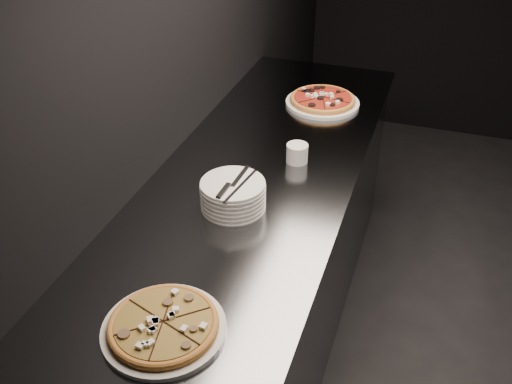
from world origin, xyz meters
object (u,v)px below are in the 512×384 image
(counter, at_px, (254,270))
(cutlery, at_px, (233,185))
(ramekin, at_px, (297,153))
(pizza_mushroom, at_px, (164,326))
(pizza_tomato, at_px, (323,100))
(plate_stack, at_px, (233,195))

(counter, height_order, cutlery, cutlery)
(ramekin, bearing_deg, pizza_mushroom, -95.82)
(pizza_mushroom, height_order, pizza_tomato, pizza_tomato)
(pizza_mushroom, distance_m, cutlery, 0.58)
(ramekin, bearing_deg, plate_stack, -109.04)
(plate_stack, xyz_separation_m, cutlery, (0.01, -0.02, 0.05))
(pizza_mushroom, bearing_deg, counter, 91.66)
(counter, relative_size, plate_stack, 10.92)
(pizza_tomato, bearing_deg, ramekin, -87.32)
(counter, distance_m, plate_stack, 0.55)
(counter, xyz_separation_m, cutlery, (0.00, -0.22, 0.56))
(cutlery, bearing_deg, ramekin, 75.21)
(pizza_mushroom, xyz_separation_m, plate_stack, (-0.03, 0.60, 0.03))
(counter, relative_size, pizza_tomato, 6.69)
(counter, bearing_deg, pizza_tomato, 82.33)
(pizza_mushroom, height_order, ramekin, ramekin)
(counter, relative_size, cutlery, 10.36)
(plate_stack, relative_size, cutlery, 0.95)
(cutlery, bearing_deg, counter, 92.99)
(cutlery, height_order, ramekin, cutlery)
(plate_stack, bearing_deg, counter, 88.22)
(counter, height_order, ramekin, ramekin)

